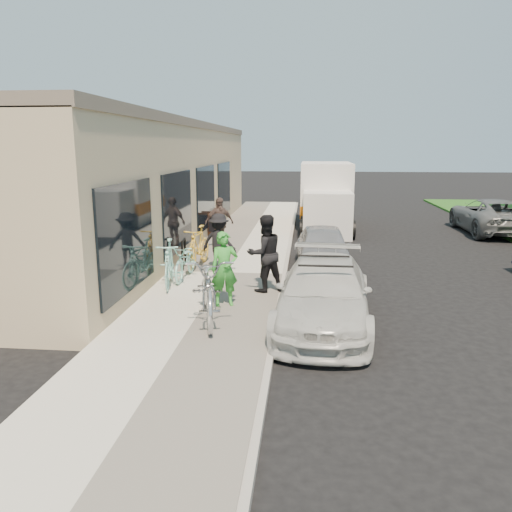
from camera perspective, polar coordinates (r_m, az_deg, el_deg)
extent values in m
plane|color=black|center=(10.14, 5.02, -7.14)|extent=(120.00, 120.00, 0.00)
cube|color=beige|center=(13.15, -3.54, -2.18)|extent=(3.00, 34.00, 0.15)
cube|color=#9E9A91|center=(13.00, 3.23, -2.40)|extent=(0.12, 34.00, 0.13)
cube|color=tan|center=(18.40, -11.22, 7.88)|extent=(3.50, 20.00, 4.00)
cube|color=#6E6153|center=(18.36, -11.50, 14.42)|extent=(3.60, 20.00, 0.25)
cube|color=black|center=(10.35, -14.46, 2.08)|extent=(0.06, 3.00, 2.20)
cube|color=black|center=(14.13, -8.93, 5.01)|extent=(0.06, 3.00, 2.20)
cube|color=black|center=(18.00, -5.73, 6.67)|extent=(0.06, 3.00, 2.20)
cube|color=black|center=(21.92, -3.66, 7.74)|extent=(0.06, 3.00, 2.20)
cylinder|color=black|center=(13.38, -8.42, -0.02)|extent=(0.06, 0.06, 0.77)
cylinder|color=black|center=(13.88, -8.10, 0.44)|extent=(0.06, 0.06, 0.77)
cylinder|color=black|center=(13.55, -8.31, 1.81)|extent=(0.10, 0.52, 0.06)
cube|color=black|center=(18.32, -4.78, 3.61)|extent=(0.57, 0.36, 0.87)
cube|color=black|center=(18.63, -4.88, 3.76)|extent=(0.57, 0.36, 0.87)
cube|color=black|center=(18.28, -4.77, 3.73)|extent=(0.45, 0.26, 0.62)
imported|color=silver|center=(9.68, 7.74, -4.27)|extent=(2.04, 4.43, 1.25)
cylinder|color=black|center=(9.06, 7.96, -1.20)|extent=(0.99, 0.04, 0.04)
cylinder|color=black|center=(9.87, 7.79, -0.06)|extent=(0.99, 0.04, 0.04)
imported|color=#9D9DA3|center=(14.06, 7.67, 0.95)|extent=(1.57, 3.66, 1.23)
cube|color=silver|center=(19.10, 8.15, 4.70)|extent=(1.82, 1.82, 1.72)
cube|color=black|center=(19.06, 8.18, 5.78)|extent=(1.67, 0.06, 0.81)
cube|color=silver|center=(21.73, 7.95, 7.07)|extent=(2.10, 3.80, 2.62)
cube|color=#BF600B|center=(21.79, 7.91, 5.53)|extent=(2.12, 3.82, 0.50)
cylinder|color=black|center=(18.72, 5.38, 3.07)|extent=(0.23, 0.72, 0.72)
cylinder|color=black|center=(18.78, 10.90, 2.94)|extent=(0.23, 0.72, 0.72)
cylinder|color=black|center=(19.70, 5.42, 3.54)|extent=(0.23, 0.72, 0.72)
cylinder|color=black|center=(19.76, 10.67, 3.41)|extent=(0.23, 0.72, 0.72)
cylinder|color=black|center=(23.09, 5.54, 4.85)|extent=(0.23, 0.72, 0.72)
cylinder|color=black|center=(23.15, 10.02, 4.74)|extent=(0.23, 0.72, 0.72)
imported|color=#5A5E60|center=(21.96, 25.28, 4.17)|extent=(2.31, 4.93, 1.36)
imported|color=#BBBBBD|center=(9.51, -5.43, -3.50)|extent=(1.39, 2.55, 1.27)
imported|color=green|center=(10.27, -3.63, -1.49)|extent=(0.65, 0.53, 1.55)
imported|color=black|center=(11.25, 1.01, 0.31)|extent=(1.07, 1.01, 1.75)
imported|color=#9CE8D8|center=(11.95, -9.91, -0.81)|extent=(0.82, 1.86, 1.08)
imported|color=#9CE8D8|center=(12.54, -8.05, -0.59)|extent=(0.63, 1.69, 0.88)
imported|color=gold|center=(13.69, -6.62, 1.05)|extent=(0.71, 1.90, 1.11)
imported|color=black|center=(13.24, -4.26, 1.60)|extent=(1.11, 0.84, 1.52)
imported|color=brown|center=(16.14, -4.23, 3.80)|extent=(1.04, 0.83, 1.65)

